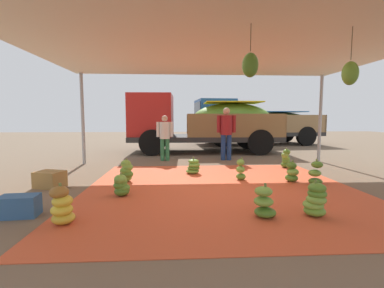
# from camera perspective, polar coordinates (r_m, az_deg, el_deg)

# --- Properties ---
(ground_plane) EXTENTS (40.00, 40.00, 0.00)m
(ground_plane) POSITION_cam_1_polar(r_m,az_deg,el_deg) (8.50, 2.80, -4.26)
(ground_plane) COLOR brown
(tarp_orange) EXTENTS (5.44, 5.39, 0.01)m
(tarp_orange) POSITION_cam_1_polar(r_m,az_deg,el_deg) (5.59, 6.09, -9.39)
(tarp_orange) COLOR #D1512D
(tarp_orange) RESTS_ON ground
(tent_canopy) EXTENTS (8.00, 7.00, 2.88)m
(tent_canopy) POSITION_cam_1_polar(r_m,az_deg,el_deg) (5.48, 6.71, 19.78)
(tent_canopy) COLOR #9EA0A5
(tent_canopy) RESTS_ON ground
(banana_bunch_0) EXTENTS (0.27, 0.26, 0.53)m
(banana_bunch_0) POSITION_cam_1_polar(r_m,az_deg,el_deg) (6.38, 10.20, -5.47)
(banana_bunch_0) COLOR #518428
(banana_bunch_0) RESTS_ON tarp_orange
(banana_bunch_1) EXTENTS (0.40, 0.39, 0.56)m
(banana_bunch_1) POSITION_cam_1_polar(r_m,az_deg,el_deg) (4.12, -25.67, -11.76)
(banana_bunch_1) COLOR gold
(banana_bunch_1) RESTS_ON tarp_orange
(banana_bunch_2) EXTENTS (0.48, 0.46, 0.43)m
(banana_bunch_2) POSITION_cam_1_polar(r_m,az_deg,el_deg) (7.01, 0.30, -4.82)
(banana_bunch_2) COLOR #6B9E38
(banana_bunch_2) RESTS_ON tarp_orange
(banana_bunch_3) EXTENTS (0.32, 0.33, 0.57)m
(banana_bunch_3) POSITION_cam_1_polar(r_m,az_deg,el_deg) (8.28, 19.11, -2.98)
(banana_bunch_3) COLOR #477523
(banana_bunch_3) RESTS_ON tarp_orange
(banana_bunch_4) EXTENTS (0.37, 0.38, 0.49)m
(banana_bunch_4) POSITION_cam_1_polar(r_m,az_deg,el_deg) (6.51, 20.25, -5.65)
(banana_bunch_4) COLOR #518428
(banana_bunch_4) RESTS_ON tarp_orange
(banana_bunch_5) EXTENTS (0.40, 0.40, 0.57)m
(banana_bunch_5) POSITION_cam_1_polar(r_m,az_deg,el_deg) (6.38, 24.56, -5.77)
(banana_bunch_5) COLOR #477523
(banana_bunch_5) RESTS_ON tarp_orange
(banana_bunch_6) EXTENTS (0.39, 0.39, 0.44)m
(banana_bunch_6) POSITION_cam_1_polar(r_m,az_deg,el_deg) (5.20, -14.63, -8.45)
(banana_bunch_6) COLOR #477523
(banana_bunch_6) RESTS_ON tarp_orange
(banana_bunch_7) EXTENTS (0.40, 0.38, 0.52)m
(banana_bunch_7) POSITION_cam_1_polar(r_m,az_deg,el_deg) (6.30, -13.64, -5.62)
(banana_bunch_7) COLOR #60932D
(banana_bunch_7) RESTS_ON tarp_orange
(banana_bunch_8) EXTENTS (0.44, 0.44, 0.49)m
(banana_bunch_8) POSITION_cam_1_polar(r_m,az_deg,el_deg) (4.15, 14.93, -11.88)
(banana_bunch_8) COLOR #477523
(banana_bunch_8) RESTS_ON tarp_orange
(banana_bunch_9) EXTENTS (0.39, 0.37, 0.53)m
(banana_bunch_9) POSITION_cam_1_polar(r_m,az_deg,el_deg) (4.42, 24.52, -10.74)
(banana_bunch_9) COLOR #60932D
(banana_bunch_9) RESTS_ON tarp_orange
(cargo_truck_main) EXTENTS (6.21, 2.60, 2.40)m
(cargo_truck_main) POSITION_cam_1_polar(r_m,az_deg,el_deg) (11.47, 2.08, 4.65)
(cargo_truck_main) COLOR #2D2D2D
(cargo_truck_main) RESTS_ON ground
(cargo_truck_far) EXTENTS (6.78, 2.97, 2.40)m
(cargo_truck_far) POSITION_cam_1_polar(r_m,az_deg,el_deg) (15.16, 12.52, 4.47)
(cargo_truck_far) COLOR #2D2D2D
(cargo_truck_far) RESTS_ON ground
(worker_0) EXTENTS (0.56, 0.34, 1.53)m
(worker_0) POSITION_cam_1_polar(r_m,az_deg,el_deg) (9.15, -5.74, 2.03)
(worker_0) COLOR #337A4C
(worker_0) RESTS_ON ground
(worker_1) EXTENTS (0.65, 0.40, 1.79)m
(worker_1) POSITION_cam_1_polar(r_m,az_deg,el_deg) (9.29, 7.22, 3.01)
(worker_1) COLOR navy
(worker_1) RESTS_ON ground
(crate_0) EXTENTS (0.64, 0.57, 0.34)m
(crate_0) POSITION_cam_1_polar(r_m,az_deg,el_deg) (6.40, -27.71, -6.59)
(crate_0) COLOR olive
(crate_0) RESTS_ON ground
(crate_1) EXTENTS (0.55, 0.36, 0.31)m
(crate_1) POSITION_cam_1_polar(r_m,az_deg,el_deg) (4.78, -32.59, -10.95)
(crate_1) COLOR #335B8E
(crate_1) RESTS_ON ground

